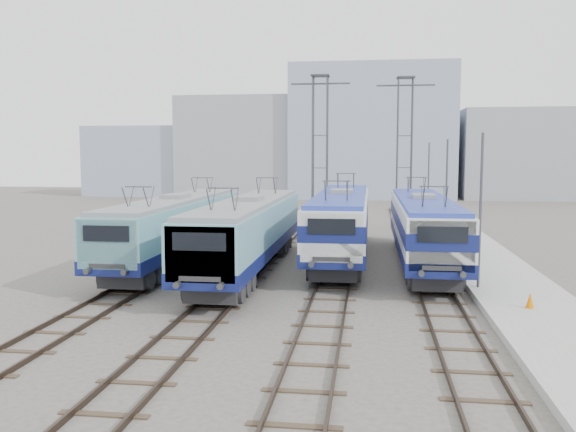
% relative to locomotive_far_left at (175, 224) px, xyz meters
% --- Properties ---
extents(ground, '(160.00, 160.00, 0.00)m').
position_rel_locomotive_far_left_xyz_m(ground, '(6.75, -7.08, -2.24)').
color(ground, '#514C47').
extents(platform, '(4.00, 70.00, 0.30)m').
position_rel_locomotive_far_left_xyz_m(platform, '(16.95, 0.92, -2.09)').
color(platform, '#9E9E99').
rests_on(platform, ground).
extents(locomotive_far_left, '(2.85, 18.00, 3.39)m').
position_rel_locomotive_far_left_xyz_m(locomotive_far_left, '(0.00, 0.00, 0.00)').
color(locomotive_far_left, '#0F1652').
rests_on(locomotive_far_left, ground).
extents(locomotive_center_left, '(2.91, 18.36, 3.46)m').
position_rel_locomotive_far_left_xyz_m(locomotive_center_left, '(4.50, -1.93, 0.04)').
color(locomotive_center_left, '#0F1652').
rests_on(locomotive_center_left, ground).
extents(locomotive_center_right, '(2.98, 18.85, 3.54)m').
position_rel_locomotive_far_left_xyz_m(locomotive_center_right, '(9.00, 2.98, 0.15)').
color(locomotive_center_right, '#0F1652').
rests_on(locomotive_center_right, ground).
extents(locomotive_far_right, '(2.87, 18.17, 3.42)m').
position_rel_locomotive_far_left_xyz_m(locomotive_far_right, '(13.50, 1.42, 0.08)').
color(locomotive_far_right, '#0F1652').
rests_on(locomotive_far_right, ground).
extents(catenary_tower_west, '(4.50, 1.20, 12.00)m').
position_rel_locomotive_far_left_xyz_m(catenary_tower_west, '(6.75, 14.92, 4.40)').
color(catenary_tower_west, '#3F4247').
rests_on(catenary_tower_west, ground).
extents(catenary_tower_east, '(4.50, 1.20, 12.00)m').
position_rel_locomotive_far_left_xyz_m(catenary_tower_east, '(13.25, 16.92, 4.40)').
color(catenary_tower_east, '#3F4247').
rests_on(catenary_tower_east, ground).
extents(mast_front, '(0.12, 0.12, 7.00)m').
position_rel_locomotive_far_left_xyz_m(mast_front, '(15.35, -5.08, 1.26)').
color(mast_front, '#3F4247').
rests_on(mast_front, ground).
extents(mast_mid, '(0.12, 0.12, 7.00)m').
position_rel_locomotive_far_left_xyz_m(mast_mid, '(15.35, 6.92, 1.26)').
color(mast_mid, '#3F4247').
rests_on(mast_mid, ground).
extents(mast_rear, '(0.12, 0.12, 7.00)m').
position_rel_locomotive_far_left_xyz_m(mast_rear, '(15.35, 18.92, 1.26)').
color(mast_rear, '#3F4247').
rests_on(mast_rear, ground).
extents(safety_cone, '(0.31, 0.31, 0.59)m').
position_rel_locomotive_far_left_xyz_m(safety_cone, '(16.66, -8.56, -1.65)').
color(safety_cone, '#DC6C00').
rests_on(safety_cone, platform).
extents(building_west, '(18.00, 12.00, 14.00)m').
position_rel_locomotive_far_left_xyz_m(building_west, '(-7.25, 54.92, 4.76)').
color(building_west, '#8D939E').
rests_on(building_west, ground).
extents(building_center, '(22.00, 14.00, 18.00)m').
position_rel_locomotive_far_left_xyz_m(building_center, '(10.75, 54.92, 6.76)').
color(building_center, '#909DB3').
rests_on(building_center, ground).
extents(building_east, '(16.00, 12.00, 12.00)m').
position_rel_locomotive_far_left_xyz_m(building_east, '(30.75, 54.92, 3.76)').
color(building_east, '#8D939E').
rests_on(building_east, ground).
extents(building_far_west, '(14.00, 10.00, 10.00)m').
position_rel_locomotive_far_left_xyz_m(building_far_west, '(-23.25, 54.92, 2.76)').
color(building_far_west, '#909DB3').
rests_on(building_far_west, ground).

